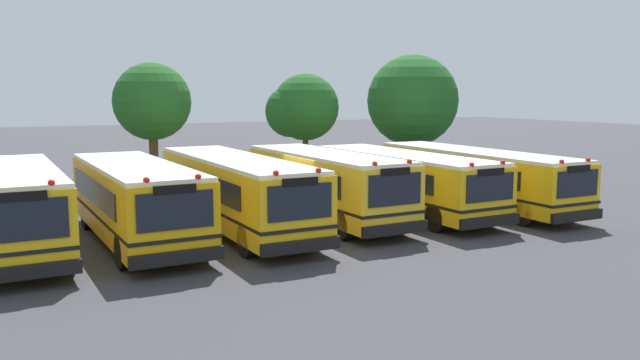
# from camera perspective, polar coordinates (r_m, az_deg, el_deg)

# --- Properties ---
(ground_plane) EXTENTS (160.00, 160.00, 0.00)m
(ground_plane) POSITION_cam_1_polar(r_m,az_deg,el_deg) (23.71, -3.39, -4.07)
(ground_plane) COLOR #38383D
(school_bus_0) EXTENTS (2.63, 9.31, 2.74)m
(school_bus_0) POSITION_cam_1_polar(r_m,az_deg,el_deg) (21.59, -25.47, -2.11)
(school_bus_0) COLOR yellow
(school_bus_0) RESTS_ON ground_plane
(school_bus_1) EXTENTS (2.75, 9.54, 2.71)m
(school_bus_1) POSITION_cam_1_polar(r_m,az_deg,el_deg) (21.77, -16.06, -1.62)
(school_bus_1) COLOR #EAA80C
(school_bus_1) RESTS_ON ground_plane
(school_bus_2) EXTENTS (2.53, 10.81, 2.72)m
(school_bus_2) POSITION_cam_1_polar(r_m,az_deg,el_deg) (22.98, -7.55, -0.87)
(school_bus_2) COLOR yellow
(school_bus_2) RESTS_ON ground_plane
(school_bus_3) EXTENTS (2.65, 9.39, 2.73)m
(school_bus_3) POSITION_cam_1_polar(r_m,az_deg,el_deg) (24.40, 0.47, -0.30)
(school_bus_3) COLOR yellow
(school_bus_3) RESTS_ON ground_plane
(school_bus_4) EXTENTS (2.78, 10.23, 2.57)m
(school_bus_4) POSITION_cam_1_polar(r_m,az_deg,el_deg) (26.21, 7.35, 0.02)
(school_bus_4) COLOR yellow
(school_bus_4) RESTS_ON ground_plane
(school_bus_5) EXTENTS (2.49, 11.08, 2.56)m
(school_bus_5) POSITION_cam_1_polar(r_m,az_deg,el_deg) (28.15, 13.51, 0.39)
(school_bus_5) COLOR yellow
(school_bus_5) RESTS_ON ground_plane
(tree_1) EXTENTS (3.69, 3.69, 6.29)m
(tree_1) POSITION_cam_1_polar(r_m,az_deg,el_deg) (31.81, -14.83, 6.76)
(tree_1) COLOR #4C3823
(tree_1) RESTS_ON ground_plane
(tree_2) EXTENTS (3.86, 3.54, 5.87)m
(tree_2) POSITION_cam_1_polar(r_m,az_deg,el_deg) (34.17, -1.71, 6.35)
(tree_2) COLOR #4C3823
(tree_2) RESTS_ON ground_plane
(tree_3) EXTENTS (5.19, 5.19, 7.01)m
(tree_3) POSITION_cam_1_polar(r_m,az_deg,el_deg) (37.39, 8.19, 6.90)
(tree_3) COLOR #4C3823
(tree_3) RESTS_ON ground_plane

